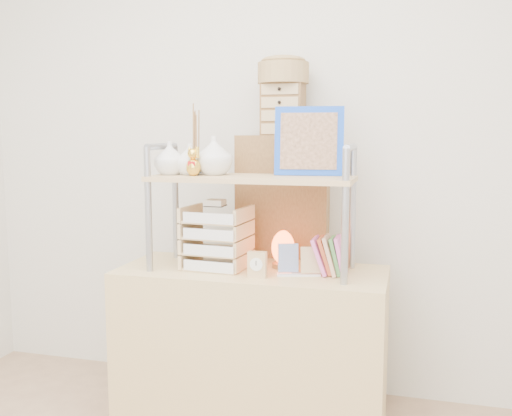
{
  "coord_description": "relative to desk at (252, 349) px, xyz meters",
  "views": [
    {
      "loc": [
        0.68,
        -1.22,
        1.35
      ],
      "look_at": [
        0.02,
        1.2,
        1.03
      ],
      "focal_mm": 40.0,
      "sensor_mm": 36.0,
      "label": 1
    }
  ],
  "objects": [
    {
      "name": "room_shell",
      "position": [
        0.0,
        -0.81,
        1.32
      ],
      "size": [
        3.42,
        3.41,
        2.61
      ],
      "color": "silver",
      "rests_on": "ground"
    },
    {
      "name": "desk",
      "position": [
        0.0,
        0.0,
        0.0
      ],
      "size": [
        1.2,
        0.5,
        0.75
      ],
      "primitive_type": "cube",
      "color": "tan",
      "rests_on": "ground"
    },
    {
      "name": "cabinet",
      "position": [
        0.06,
        0.37,
        0.3
      ],
      "size": [
        0.47,
        0.27,
        1.35
      ],
      "primitive_type": "cube",
      "rotation": [
        0.0,
        0.0,
        0.07
      ],
      "color": "brown",
      "rests_on": "ground"
    },
    {
      "name": "hutch",
      "position": [
        -0.08,
        0.01,
        0.81
      ],
      "size": [
        0.9,
        0.34,
        0.73
      ],
      "color": "#9397A1",
      "rests_on": "desk"
    },
    {
      "name": "letter_tray",
      "position": [
        -0.16,
        -0.02,
        0.5
      ],
      "size": [
        0.28,
        0.26,
        0.31
      ],
      "color": "tan",
      "rests_on": "desk"
    },
    {
      "name": "salt_lamp",
      "position": [
        0.13,
        0.07,
        0.46
      ],
      "size": [
        0.11,
        0.11,
        0.17
      ],
      "color": "brown",
      "rests_on": "desk"
    },
    {
      "name": "desk_clock",
      "position": [
        0.06,
        -0.14,
        0.43
      ],
      "size": [
        0.08,
        0.04,
        0.11
      ],
      "color": "tan",
      "rests_on": "desk"
    },
    {
      "name": "postcard_stand",
      "position": [
        0.22,
        -0.05,
        0.41
      ],
      "size": [
        0.2,
        0.11,
        0.14
      ],
      "color": "white",
      "rests_on": "desk"
    },
    {
      "name": "drawer_chest",
      "position": [
        0.06,
        0.35,
        1.1
      ],
      "size": [
        0.2,
        0.16,
        0.25
      ],
      "color": "brown",
      "rests_on": "cabinet"
    },
    {
      "name": "woven_basket",
      "position": [
        0.06,
        0.35,
        1.28
      ],
      "size": [
        0.25,
        0.25,
        0.1
      ],
      "primitive_type": "cylinder",
      "color": "olive",
      "rests_on": "drawer_chest"
    }
  ]
}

